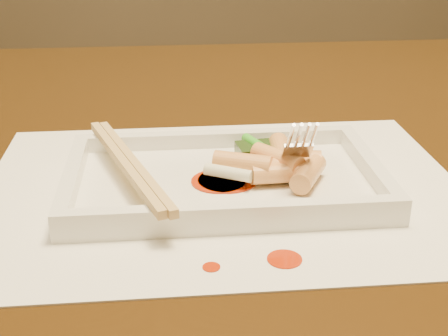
{
  "coord_description": "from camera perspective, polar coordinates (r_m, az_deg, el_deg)",
  "views": [
    {
      "loc": [
        -0.07,
        -0.56,
        0.98
      ],
      "look_at": [
        -0.02,
        -0.09,
        0.77
      ],
      "focal_mm": 50.0,
      "sensor_mm": 36.0,
      "label": 1
    }
  ],
  "objects": [
    {
      "name": "table",
      "position": [
        0.65,
        1.32,
        -6.51
      ],
      "size": [
        1.4,
        0.9,
        0.75
      ],
      "color": "black",
      "rests_on": "ground"
    },
    {
      "name": "placemat",
      "position": [
        0.52,
        0.0,
        -1.88
      ],
      "size": [
        0.4,
        0.3,
        0.0
      ],
      "primitive_type": "cube",
      "color": "white",
      "rests_on": "table"
    },
    {
      "name": "sauce_splatter_a",
      "position": [
        0.43,
        5.56,
        -8.29
      ],
      "size": [
        0.02,
        0.02,
        0.0
      ],
      "primitive_type": "cylinder",
      "color": "#BA2705",
      "rests_on": "placemat"
    },
    {
      "name": "sauce_splatter_b",
      "position": [
        0.42,
        -1.16,
        -9.04
      ],
      "size": [
        0.01,
        0.01,
        0.0
      ],
      "primitive_type": "cylinder",
      "color": "#BA2705",
      "rests_on": "placemat"
    },
    {
      "name": "plate_base",
      "position": [
        0.52,
        0.0,
        -1.41
      ],
      "size": [
        0.26,
        0.16,
        0.01
      ],
      "primitive_type": "cube",
      "color": "white",
      "rests_on": "placemat"
    },
    {
      "name": "plate_rim_far",
      "position": [
        0.58,
        -0.7,
        2.67
      ],
      "size": [
        0.26,
        0.01,
        0.01
      ],
      "primitive_type": "cube",
      "color": "white",
      "rests_on": "plate_base"
    },
    {
      "name": "plate_rim_near",
      "position": [
        0.45,
        0.91,
        -4.17
      ],
      "size": [
        0.26,
        0.01,
        0.01
      ],
      "primitive_type": "cube",
      "color": "white",
      "rests_on": "plate_base"
    },
    {
      "name": "plate_rim_left",
      "position": [
        0.52,
        -13.72,
        -0.84
      ],
      "size": [
        0.01,
        0.14,
        0.01
      ],
      "primitive_type": "cube",
      "color": "white",
      "rests_on": "plate_base"
    },
    {
      "name": "plate_rim_right",
      "position": [
        0.54,
        13.18,
        0.22
      ],
      "size": [
        0.01,
        0.14,
        0.01
      ],
      "primitive_type": "cube",
      "color": "white",
      "rests_on": "plate_base"
    },
    {
      "name": "veg_piece",
      "position": [
        0.56,
        3.19,
        1.58
      ],
      "size": [
        0.04,
        0.03,
        0.01
      ],
      "primitive_type": "cube",
      "rotation": [
        0.0,
        0.0,
        0.12
      ],
      "color": "black",
      "rests_on": "plate_base"
    },
    {
      "name": "scallion_white",
      "position": [
        0.5,
        0.38,
        -0.43
      ],
      "size": [
        0.04,
        0.03,
        0.01
      ],
      "primitive_type": "cylinder",
      "rotation": [
        1.57,
        0.0,
        1.08
      ],
      "color": "#EAEACC",
      "rests_on": "plate_base"
    },
    {
      "name": "scallion_green",
      "position": [
        0.54,
        4.26,
        1.33
      ],
      "size": [
        0.04,
        0.08,
        0.01
      ],
      "primitive_type": "cylinder",
      "rotation": [
        1.57,
        0.0,
        0.39
      ],
      "color": "green",
      "rests_on": "plate_base"
    },
    {
      "name": "chopstick_a",
      "position": [
        0.51,
        -9.18,
        0.41
      ],
      "size": [
        0.07,
        0.19,
        0.01
      ],
      "primitive_type": "cube",
      "rotation": [
        0.0,
        0.0,
        0.33
      ],
      "color": "tan",
      "rests_on": "plate_rim_near"
    },
    {
      "name": "chopstick_b",
      "position": [
        0.51,
        -8.29,
        0.44
      ],
      "size": [
        0.07,
        0.19,
        0.01
      ],
      "primitive_type": "cube",
      "rotation": [
        0.0,
        0.0,
        0.33
      ],
      "color": "tan",
      "rests_on": "plate_rim_near"
    },
    {
      "name": "fork",
      "position": [
        0.52,
        7.57,
        7.56
      ],
      "size": [
        0.09,
        0.1,
        0.14
      ],
      "primitive_type": null,
      "color": "silver",
      "rests_on": "plate_base"
    },
    {
      "name": "sauce_blob_0",
      "position": [
        0.51,
        -0.48,
        -1.21
      ],
      "size": [
        0.05,
        0.05,
        0.0
      ],
      "primitive_type": "cylinder",
      "color": "#BA2705",
      "rests_on": "plate_base"
    },
    {
      "name": "sauce_blob_1",
      "position": [
        0.52,
        0.3,
        -1.14
      ],
      "size": [
        0.05,
        0.05,
        0.0
      ],
      "primitive_type": "cylinder",
      "color": "#BA2705",
      "rests_on": "plate_base"
    },
    {
      "name": "rice_cake_0",
      "position": [
        0.51,
        7.72,
        -0.48
      ],
      "size": [
        0.04,
        0.05,
        0.02
      ],
      "primitive_type": "cylinder",
      "rotation": [
        1.57,
        0.0,
        2.65
      ],
      "color": "#F3BE71",
      "rests_on": "plate_base"
    },
    {
      "name": "rice_cake_1",
      "position": [
        0.51,
        4.46,
        -0.13
      ],
      "size": [
        0.04,
        0.03,
        0.02
      ],
      "primitive_type": "cylinder",
      "rotation": [
        1.57,
        0.0,
        1.87
      ],
      "color": "#F3BE71",
      "rests_on": "plate_base"
    },
    {
      "name": "rice_cake_2",
      "position": [
        0.51,
        1.7,
        0.44
      ],
      "size": [
        0.05,
        0.03,
        0.02
      ],
      "primitive_type": "cylinder",
      "rotation": [
        1.57,
        0.0,
        1.19
      ],
      "color": "#F3BE71",
      "rests_on": "plate_base"
    },
    {
      "name": "rice_cake_3",
      "position": [
        0.51,
        5.13,
        -0.49
      ],
      "size": [
        0.05,
        0.02,
        0.02
      ],
      "primitive_type": "cylinder",
      "rotation": [
        1.57,
        0.0,
        1.61
      ],
      "color": "#F3BE71",
      "rests_on": "plate_base"
    },
    {
      "name": "rice_cake_4",
      "position": [
        0.55,
        5.23,
        1.58
      ],
      "size": [
        0.02,
        0.04,
        0.02
      ],
      "primitive_type": "cylinder",
      "rotation": [
        1.57,
        0.0,
        3.08
      ],
      "color": "#F3BE71",
      "rests_on": "plate_base"
    },
    {
      "name": "rice_cake_5",
      "position": [
        0.52,
        4.9,
        0.85
      ],
      "size": [
        0.04,
        0.05,
        0.02
      ],
      "primitive_type": "cylinder",
      "rotation": [
        1.57,
        0.0,
        0.7
      ],
      "color": "#F3BE71",
      "rests_on": "plate_base"
    },
    {
      "name": "rice_cake_6",
      "position": [
        0.53,
        6.33,
        0.63
      ],
      "size": [
        0.05,
        0.03,
        0.02
      ],
      "primitive_type": "cylinder",
      "rotation": [
        1.57,
        0.0,
        1.41
      ],
      "color": "#F3BE71",
      "rests_on": "plate_base"
    }
  ]
}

